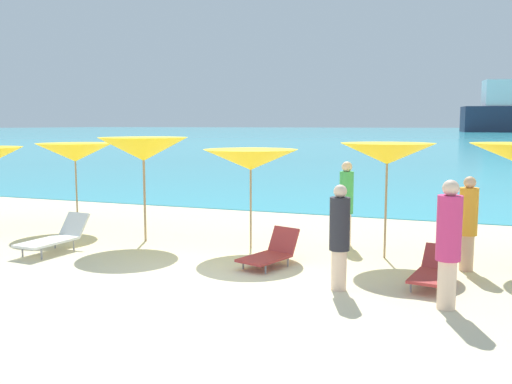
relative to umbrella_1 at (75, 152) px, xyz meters
name	(u,v)px	position (x,y,z in m)	size (l,w,h in m)	color
ground_plane	(327,209)	(5.20, 6.45, -2.14)	(50.00, 100.00, 0.30)	beige
ocean_water	(451,131)	(5.20, 224.28, -1.98)	(650.00, 440.00, 0.02)	#38B7CC
umbrella_1	(75,152)	(0.00, 0.00, 0.00)	(1.97, 1.97, 2.23)	#9E7F59
umbrella_2	(143,149)	(2.55, -0.81, 0.16)	(2.22, 2.22, 2.42)	#9E7F59
umbrella_3	(251,160)	(5.12, -0.64, -0.04)	(2.10, 2.10, 2.18)	#9E7F59
umbrella_4	(387,154)	(8.02, -0.55, 0.14)	(2.05, 2.05, 2.35)	#9E7F59
lounge_chair_0	(433,271)	(9.06, -2.31, -1.72)	(0.76, 1.44, 0.61)	#A53333
lounge_chair_2	(271,252)	(6.05, -1.99, -1.72)	(0.98, 1.40, 0.69)	#A53333
lounge_chair_5	(56,237)	(1.33, -2.43, -1.66)	(0.77, 1.69, 0.75)	white
beachgoer_0	(346,200)	(7.04, 0.37, -0.97)	(0.31, 0.31, 1.90)	beige
beachgoer_1	(449,241)	(9.30, -3.46, -0.97)	(0.36, 0.36, 1.93)	beige
beachgoer_2	(468,221)	(9.58, -1.04, -1.06)	(0.34, 0.34, 1.77)	#DBAA84
beachgoer_3	(339,235)	(7.60, -3.07, -1.07)	(0.33, 0.33, 1.75)	beige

